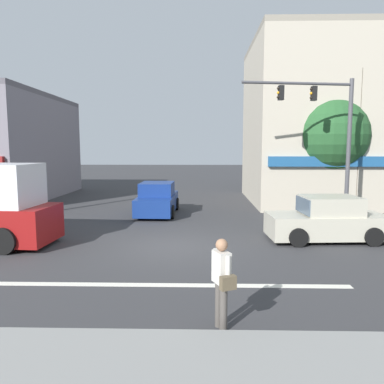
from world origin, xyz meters
TOP-DOWN VIEW (x-y plane):
  - ground_plane at (0.00, 0.00)m, footprint 120.00×120.00m
  - lane_marking_stripe at (0.00, -3.50)m, footprint 9.00×0.24m
  - building_right_corner at (10.13, 10.89)m, footprint 12.40×8.80m
  - street_tree at (7.60, 7.45)m, footprint 3.79×3.79m
  - utility_pole_far_right at (8.69, 6.71)m, footprint 1.40×0.22m
  - traffic_light_mast at (6.36, 4.23)m, footprint 4.85×0.86m
  - sedan_parked_curbside at (-1.24, 6.18)m, footprint 1.95×4.14m
  - sedan_crossing_leftbound at (5.38, 0.99)m, footprint 4.19×2.06m
  - pedestrian_foreground_with_bag at (1.29, -5.65)m, footprint 0.43×0.68m

SIDE VIEW (x-z plane):
  - ground_plane at x=0.00m, z-range 0.00..0.00m
  - lane_marking_stripe at x=0.00m, z-range 0.00..0.01m
  - sedan_parked_curbside at x=-1.24m, z-range -0.08..1.50m
  - sedan_crossing_leftbound at x=5.38m, z-range -0.08..1.50m
  - pedestrian_foreground_with_bag at x=1.29m, z-range 0.12..1.79m
  - utility_pole_far_right at x=8.69m, z-range 0.15..7.25m
  - street_tree at x=7.60m, z-range 1.00..6.81m
  - traffic_light_mast at x=6.36m, z-range 1.08..7.28m
  - building_right_corner at x=10.13m, z-range 0.00..9.57m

